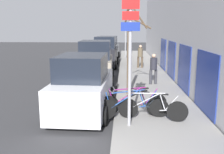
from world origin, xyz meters
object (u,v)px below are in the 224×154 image
at_px(bicycle_1, 132,106).
at_px(pedestrian_far, 140,55).
at_px(signpost, 130,55).
at_px(parked_car_2, 106,53).
at_px(parked_car_1, 96,64).
at_px(bicycle_0, 152,108).
at_px(bicycle_3, 133,103).
at_px(parked_car_0, 83,86).
at_px(pedestrian_near, 154,67).
at_px(traffic_light, 126,29).
at_px(parked_car_3, 108,49).
at_px(bicycle_2, 134,105).
at_px(street_tree, 130,52).

xyz_separation_m(bicycle_1, pedestrian_far, (0.98, 10.84, 0.59)).
height_order(signpost, parked_car_2, signpost).
height_order(signpost, pedestrian_far, signpost).
bearing_deg(parked_car_1, bicycle_0, -70.22).
xyz_separation_m(bicycle_0, bicycle_3, (-0.60, 0.52, 0.01)).
bearing_deg(parked_car_0, pedestrian_near, 55.97).
bearing_deg(bicycle_0, bicycle_3, 58.83).
relative_size(signpost, bicycle_3, 1.66).
relative_size(pedestrian_far, traffic_light, 0.38).
height_order(bicycle_0, pedestrian_near, pedestrian_near).
height_order(bicycle_1, bicycle_3, bicycle_3).
xyz_separation_m(bicycle_0, pedestrian_near, (0.65, 5.38, 0.55)).
bearing_deg(bicycle_0, signpost, 133.17).
bearing_deg(traffic_light, pedestrian_far, -79.84).
xyz_separation_m(parked_car_2, parked_car_3, (-0.12, 5.09, -0.05)).
xyz_separation_m(bicycle_2, parked_car_1, (-1.99, 6.19, 0.55)).
distance_m(bicycle_0, traffic_light, 17.33).
xyz_separation_m(parked_car_1, pedestrian_far, (2.89, 4.49, 0.06)).
bearing_deg(parked_car_2, bicycle_3, -79.70).
bearing_deg(pedestrian_far, parked_car_1, 72.38).
bearing_deg(bicycle_1, parked_car_1, 0.49).
height_order(parked_car_2, pedestrian_far, parked_car_2).
xyz_separation_m(parked_car_0, street_tree, (1.78, 2.19, 1.10)).
bearing_deg(street_tree, parked_car_1, 120.55).
xyz_separation_m(bicycle_3, pedestrian_far, (0.91, 10.50, 0.59)).
distance_m(signpost, parked_car_3, 18.05).
bearing_deg(bicycle_3, pedestrian_near, -25.73).
relative_size(bicycle_0, street_tree, 0.53).
distance_m(bicycle_1, pedestrian_far, 10.90).
distance_m(signpost, bicycle_0, 2.04).
xyz_separation_m(bicycle_0, parked_car_0, (-2.46, 1.12, 0.45)).
bearing_deg(bicycle_3, bicycle_0, -142.17).
bearing_deg(bicycle_3, parked_car_3, -4.73).
distance_m(pedestrian_near, traffic_light, 12.00).
bearing_deg(parked_car_0, pedestrian_far, 76.48).
xyz_separation_m(bicycle_3, parked_car_1, (-1.98, 6.01, 0.53)).
bearing_deg(bicycle_3, bicycle_1, 156.88).
xyz_separation_m(bicycle_2, bicycle_3, (-0.00, 0.19, 0.03)).
bearing_deg(parked_car_0, street_tree, 53.07).
bearing_deg(bicycle_3, parked_car_0, 60.95).
bearing_deg(bicycle_2, parked_car_0, 71.72).
height_order(signpost, parked_car_1, signpost).
xyz_separation_m(parked_car_1, street_tree, (1.90, -3.22, 1.00)).
bearing_deg(traffic_light, parked_car_1, -99.59).
height_order(bicycle_1, parked_car_3, parked_car_3).
height_order(parked_car_3, pedestrian_far, parked_car_3).
bearing_deg(parked_car_3, parked_car_1, -86.46).
relative_size(parked_car_2, pedestrian_far, 2.46).
relative_size(parked_car_0, pedestrian_far, 2.51).
bearing_deg(pedestrian_far, bicycle_0, 103.55).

